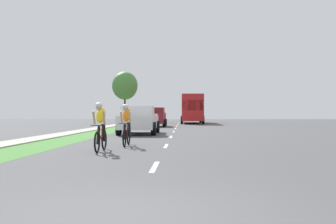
{
  "coord_description": "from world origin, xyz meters",
  "views": [
    {
      "loc": [
        0.67,
        -4.29,
        1.23
      ],
      "look_at": [
        -0.16,
        15.66,
        1.31
      ],
      "focal_mm": 40.47,
      "sensor_mm": 36.0,
      "label": 1
    }
  ],
  "objects": [
    {
      "name": "cyclist_lead",
      "position": [
        -2.02,
        7.81,
        0.81
      ],
      "size": [
        0.42,
        1.72,
        1.58
      ],
      "color": "black",
      "rests_on": "ground_plane"
    },
    {
      "name": "street_tree_far",
      "position": [
        -7.08,
        45.28,
        4.91
      ],
      "size": [
        3.37,
        3.37,
        6.78
      ],
      "color": "brown",
      "rests_on": "ground_plane"
    },
    {
      "name": "suv_maroon",
      "position": [
        -2.06,
        31.4,
        0.95
      ],
      "size": [
        2.15,
        4.7,
        1.79
      ],
      "color": "maroon",
      "rests_on": "ground_plane"
    },
    {
      "name": "sidewalk_concrete",
      "position": [
        -6.38,
        20.0,
        0.0
      ],
      "size": [
        1.31,
        70.0,
        0.1
      ],
      "primitive_type": "cube",
      "color": "#9E998E",
      "rests_on": "ground_plane"
    },
    {
      "name": "bus_red",
      "position": [
        1.71,
        43.95,
        1.98
      ],
      "size": [
        2.78,
        11.6,
        3.48
      ],
      "color": "red",
      "rests_on": "ground_plane"
    },
    {
      "name": "cyclist_trailing",
      "position": [
        -1.5,
        9.96,
        0.81
      ],
      "size": [
        0.42,
        1.72,
        1.58
      ],
      "color": "black",
      "rests_on": "ground_plane"
    },
    {
      "name": "sedan_black",
      "position": [
        1.59,
        61.69,
        0.77
      ],
      "size": [
        1.98,
        4.3,
        1.52
      ],
      "color": "black",
      "rests_on": "ground_plane"
    },
    {
      "name": "ground_plane",
      "position": [
        0.0,
        20.0,
        0.0
      ],
      "size": [
        120.0,
        120.0,
        0.0
      ],
      "primitive_type": "plane",
      "color": "#4C4C4F"
    },
    {
      "name": "pickup_white",
      "position": [
        -2.0,
        18.2,
        0.83
      ],
      "size": [
        2.22,
        5.1,
        1.64
      ],
      "color": "silver",
      "rests_on": "ground_plane"
    },
    {
      "name": "lane_markings_center",
      "position": [
        0.0,
        24.0,
        0.0
      ],
      "size": [
        0.12,
        52.2,
        0.01
      ],
      "color": "white",
      "rests_on": "ground_plane"
    },
    {
      "name": "grass_verge",
      "position": [
        -4.76,
        20.0,
        0.0
      ],
      "size": [
        1.93,
        70.0,
        0.01
      ],
      "primitive_type": "cube",
      "color": "#478438",
      "rests_on": "ground_plane"
    }
  ]
}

